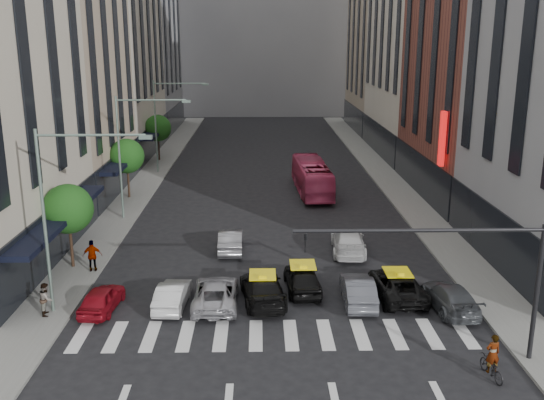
{
  "coord_description": "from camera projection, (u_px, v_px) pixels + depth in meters",
  "views": [
    {
      "loc": [
        -0.79,
        -23.62,
        13.17
      ],
      "look_at": [
        -0.07,
        10.44,
        4.0
      ],
      "focal_mm": 40.0,
      "sensor_mm": 36.0,
      "label": 1
    }
  ],
  "objects": [
    {
      "name": "rider",
      "position": [
        494.0,
        339.0,
        23.78
      ],
      "size": [
        0.65,
        0.49,
        1.64
      ],
      "primitive_type": "imported",
      "rotation": [
        0.0,
        0.0,
        3.31
      ],
      "color": "gray",
      "rests_on": "motorcycle"
    },
    {
      "name": "pedestrian_far",
      "position": [
        92.0,
        256.0,
        34.67
      ],
      "size": [
        1.14,
        0.61,
        1.85
      ],
      "primitive_type": "imported",
      "rotation": [
        0.0,
        0.0,
        3.29
      ],
      "color": "gray",
      "rests_on": "sidewalk_left"
    },
    {
      "name": "building_far",
      "position": [
        263.0,
        8.0,
        103.63
      ],
      "size": [
        30.0,
        10.0,
        36.0
      ],
      "primitive_type": "cube",
      "color": "gray",
      "rests_on": "ground"
    },
    {
      "name": "sidewalk_right",
      "position": [
        394.0,
        185.0,
        55.42
      ],
      "size": [
        3.0,
        96.0,
        0.15
      ],
      "primitive_type": "cube",
      "color": "slate",
      "rests_on": "ground"
    },
    {
      "name": "tree_near",
      "position": [
        68.0,
        209.0,
        34.71
      ],
      "size": [
        2.88,
        2.88,
        4.95
      ],
      "color": "black",
      "rests_on": "sidewalk_left"
    },
    {
      "name": "car_grey_mid",
      "position": [
        358.0,
        290.0,
        30.88
      ],
      "size": [
        1.62,
        4.34,
        1.42
      ],
      "primitive_type": "imported",
      "rotation": [
        0.0,
        0.0,
        3.11
      ],
      "color": "#484A51",
      "rests_on": "ground"
    },
    {
      "name": "taxi_center",
      "position": [
        303.0,
        278.0,
        32.31
      ],
      "size": [
        2.0,
        4.43,
        1.48
      ],
      "primitive_type": "imported",
      "rotation": [
        0.0,
        0.0,
        3.2
      ],
      "color": "black",
      "rests_on": "ground"
    },
    {
      "name": "building_left_d",
      "position": [
        143.0,
        24.0,
        84.75
      ],
      "size": [
        8.0,
        18.0,
        30.0
      ],
      "primitive_type": "cube",
      "color": "gray",
      "rests_on": "ground"
    },
    {
      "name": "bus",
      "position": [
        312.0,
        177.0,
        52.59
      ],
      "size": [
        2.93,
        10.39,
        2.86
      ],
      "primitive_type": "imported",
      "rotation": [
        0.0,
        0.0,
        3.19
      ],
      "color": "#CD3C67",
      "rests_on": "ground"
    },
    {
      "name": "traffic_signal",
      "position": [
        471.0,
        262.0,
        24.27
      ],
      "size": [
        10.1,
        0.2,
        6.0
      ],
      "color": "black",
      "rests_on": "ground"
    },
    {
      "name": "car_silver",
      "position": [
        216.0,
        293.0,
        30.62
      ],
      "size": [
        2.24,
        4.81,
        1.33
      ],
      "primitive_type": "imported",
      "rotation": [
        0.0,
        0.0,
        3.15
      ],
      "color": "#AEADB3",
      "rests_on": "ground"
    },
    {
      "name": "tree_mid",
      "position": [
        127.0,
        156.0,
        50.16
      ],
      "size": [
        2.88,
        2.88,
        4.95
      ],
      "color": "black",
      "rests_on": "sidewalk_left"
    },
    {
      "name": "building_right_d",
      "position": [
        384.0,
        31.0,
        85.7
      ],
      "size": [
        8.0,
        18.0,
        28.0
      ],
      "primitive_type": "cube",
      "color": "tan",
      "rests_on": "ground"
    },
    {
      "name": "motorcycle",
      "position": [
        491.0,
        368.0,
        24.11
      ],
      "size": [
        0.87,
        1.78,
        0.9
      ],
      "primitive_type": "imported",
      "rotation": [
        0.0,
        0.0,
        3.31
      ],
      "color": "black",
      "rests_on": "ground"
    },
    {
      "name": "streetlamp_mid",
      "position": [
        132.0,
        141.0,
        43.81
      ],
      "size": [
        5.38,
        0.25,
        9.0
      ],
      "color": "gray",
      "rests_on": "sidewalk_left"
    },
    {
      "name": "car_row2_right",
      "position": [
        348.0,
        242.0,
        38.09
      ],
      "size": [
        2.41,
        5.16,
        1.46
      ],
      "primitive_type": "imported",
      "rotation": [
        0.0,
        0.0,
        3.07
      ],
      "color": "silver",
      "rests_on": "ground"
    },
    {
      "name": "pedestrian_near",
      "position": [
        46.0,
        299.0,
        29.23
      ],
      "size": [
        0.77,
        0.9,
        1.62
      ],
      "primitive_type": "imported",
      "rotation": [
        0.0,
        0.0,
        1.78
      ],
      "color": "gray",
      "rests_on": "sidewalk_left"
    },
    {
      "name": "car_grey_curb",
      "position": [
        450.0,
        297.0,
        30.13
      ],
      "size": [
        2.23,
        4.71,
        1.33
      ],
      "primitive_type": "imported",
      "rotation": [
        0.0,
        0.0,
        3.22
      ],
      "color": "#44484C",
      "rests_on": "ground"
    },
    {
      "name": "car_red",
      "position": [
        102.0,
        299.0,
        30.04
      ],
      "size": [
        1.84,
        3.85,
        1.27
      ],
      "primitive_type": "imported",
      "rotation": [
        0.0,
        0.0,
        3.05
      ],
      "color": "maroon",
      "rests_on": "ground"
    },
    {
      "name": "taxi_right",
      "position": [
        397.0,
        285.0,
        31.56
      ],
      "size": [
        2.55,
        5.07,
        1.38
      ],
      "primitive_type": "imported",
      "rotation": [
        0.0,
        0.0,
        3.19
      ],
      "color": "black",
      "rests_on": "ground"
    },
    {
      "name": "car_white_front",
      "position": [
        173.0,
        295.0,
        30.46
      ],
      "size": [
        1.6,
        3.99,
        1.29
      ],
      "primitive_type": "imported",
      "rotation": [
        0.0,
        0.0,
        3.08
      ],
      "color": "#BCBCBC",
      "rests_on": "ground"
    },
    {
      "name": "tree_far",
      "position": [
        158.0,
        128.0,
        65.6
      ],
      "size": [
        2.88,
        2.88,
        4.95
      ],
      "color": "black",
      "rests_on": "sidewalk_left"
    },
    {
      "name": "car_row2_left",
      "position": [
        231.0,
        240.0,
        38.46
      ],
      "size": [
        1.56,
        4.29,
        1.4
      ],
      "primitive_type": "imported",
      "rotation": [
        0.0,
        0.0,
        3.16
      ],
      "color": "gray",
      "rests_on": "ground"
    },
    {
      "name": "liberty_sign",
      "position": [
        442.0,
        139.0,
        44.25
      ],
      "size": [
        0.3,
        0.7,
        4.0
      ],
      "color": "red",
      "rests_on": "ground"
    },
    {
      "name": "building_left_b",
      "position": [
        62.0,
        52.0,
        49.81
      ],
      "size": [
        8.0,
        16.0,
        24.0
      ],
      "primitive_type": "cube",
      "color": "tan",
      "rests_on": "ground"
    },
    {
      "name": "ground",
      "position": [
        279.0,
        351.0,
        26.24
      ],
      "size": [
        160.0,
        160.0,
        0.0
      ],
      "primitive_type": "plane",
      "color": "black",
      "rests_on": "ground"
    },
    {
      "name": "streetlamp_near",
      "position": [
        62.0,
        198.0,
        28.37
      ],
      "size": [
        5.38,
        0.25,
        9.0
      ],
      "color": "gray",
      "rests_on": "sidewalk_left"
    },
    {
      "name": "building_right_b",
      "position": [
        477.0,
        39.0,
        49.28
      ],
      "size": [
        8.0,
        18.0,
        26.0
      ],
      "primitive_type": "cube",
      "color": "brown",
      "rests_on": "ground"
    },
    {
      "name": "taxi_left",
      "position": [
        263.0,
        288.0,
        31.03
      ],
      "size": [
        2.64,
        5.23,
        1.46
      ],
      "primitive_type": "imported",
      "rotation": [
        0.0,
        0.0,
        3.26
      ],
      "color": "black",
      "rests_on": "ground"
    },
    {
      "name": "sidewalk_left",
      "position": [
        142.0,
        186.0,
        54.95
      ],
      "size": [
        3.0,
        96.0,
        0.15
      ],
      "primitive_type": "cube",
      "color": "slate",
      "rests_on": "ground"
    },
    {
      "name": "streetlamp_far",
      "position": [
        165.0,
        114.0,
        59.26
      ],
      "size": [
        5.38,
        0.25,
        9.0
      ],
      "color": "gray",
      "rests_on": "sidewalk_left"
    }
  ]
}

